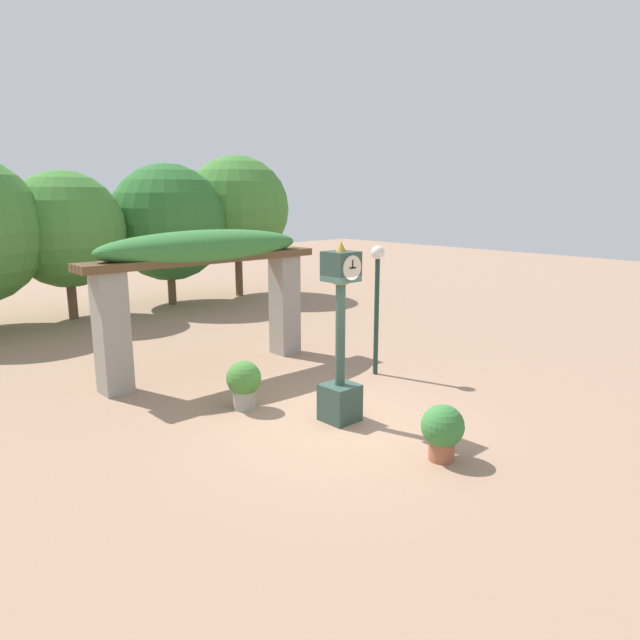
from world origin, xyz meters
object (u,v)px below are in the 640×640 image
potted_plant_near_left (244,382)px  pedestal_clock (340,349)px  potted_plant_near_right (442,429)px  lamp_post (377,287)px

potted_plant_near_left → pedestal_clock: bearing=-60.3°
pedestal_clock → potted_plant_near_left: size_ratio=3.44×
potted_plant_near_left → potted_plant_near_right: size_ratio=1.06×
lamp_post → pedestal_clock: bearing=-150.8°
pedestal_clock → potted_plant_near_right: (0.04, -2.07, -0.79)m
pedestal_clock → potted_plant_near_right: pedestal_clock is taller
lamp_post → potted_plant_near_right: bearing=-124.6°
potted_plant_near_left → lamp_post: 3.57m
potted_plant_near_right → lamp_post: lamp_post is taller
pedestal_clock → potted_plant_near_left: 1.94m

